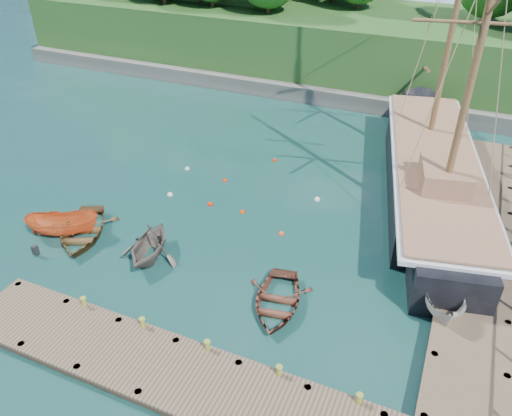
% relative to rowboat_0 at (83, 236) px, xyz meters
% --- Properties ---
extents(ground, '(160.00, 160.00, 0.00)m').
position_rel_rowboat_0_xyz_m(ground, '(8.00, 0.52, 0.00)').
color(ground, '#133C34').
rests_on(ground, ground).
extents(dock_near, '(20.00, 3.20, 1.10)m').
position_rel_rowboat_0_xyz_m(dock_near, '(10.00, -5.98, 0.43)').
color(dock_near, '#463B2A').
rests_on(dock_near, ground).
extents(dock_east, '(3.20, 24.00, 1.10)m').
position_rel_rowboat_0_xyz_m(dock_east, '(19.50, 7.52, 0.43)').
color(dock_east, '#463B2A').
rests_on(dock_east, ground).
extents(bollard_0, '(0.26, 0.26, 0.45)m').
position_rel_rowboat_0_xyz_m(bollard_0, '(4.00, -4.58, 0.00)').
color(bollard_0, olive).
rests_on(bollard_0, ground).
extents(bollard_1, '(0.26, 0.26, 0.45)m').
position_rel_rowboat_0_xyz_m(bollard_1, '(7.00, -4.58, 0.00)').
color(bollard_1, olive).
rests_on(bollard_1, ground).
extents(bollard_2, '(0.26, 0.26, 0.45)m').
position_rel_rowboat_0_xyz_m(bollard_2, '(10.00, -4.58, 0.00)').
color(bollard_2, olive).
rests_on(bollard_2, ground).
extents(bollard_3, '(0.26, 0.26, 0.45)m').
position_rel_rowboat_0_xyz_m(bollard_3, '(13.00, -4.58, 0.00)').
color(bollard_3, olive).
rests_on(bollard_3, ground).
extents(bollard_4, '(0.26, 0.26, 0.45)m').
position_rel_rowboat_0_xyz_m(bollard_4, '(16.00, -4.58, 0.00)').
color(bollard_4, olive).
rests_on(bollard_4, ground).
extents(rowboat_0, '(4.88, 5.51, 0.94)m').
position_rel_rowboat_0_xyz_m(rowboat_0, '(0.00, 0.00, 0.00)').
color(rowboat_0, brown).
rests_on(rowboat_0, ground).
extents(rowboat_1, '(3.73, 4.13, 1.90)m').
position_rel_rowboat_0_xyz_m(rowboat_1, '(4.29, -0.05, 0.00)').
color(rowboat_1, '#655B54').
rests_on(rowboat_1, ground).
extents(rowboat_2, '(3.72, 4.64, 0.86)m').
position_rel_rowboat_0_xyz_m(rowboat_2, '(11.41, -0.75, 0.00)').
color(rowboat_2, brown).
rests_on(rowboat_2, ground).
extents(motorboat_orange, '(4.14, 2.96, 1.50)m').
position_rel_rowboat_0_xyz_m(motorboat_orange, '(-0.98, -0.25, 0.00)').
color(motorboat_orange, '#DD5E27').
rests_on(motorboat_orange, ground).
extents(cabin_boat_white, '(2.78, 4.89, 1.78)m').
position_rel_rowboat_0_xyz_m(cabin_boat_white, '(18.00, 2.24, 0.00)').
color(cabin_boat_white, beige).
rests_on(cabin_boat_white, ground).
extents(schooner, '(8.90, 26.94, 19.87)m').
position_rel_rowboat_0_xyz_m(schooner, '(16.40, 11.62, 1.10)').
color(schooner, black).
rests_on(schooner, ground).
extents(mooring_buoy_0, '(0.35, 0.35, 0.35)m').
position_rel_rowboat_0_xyz_m(mooring_buoy_0, '(2.07, 5.41, 0.00)').
color(mooring_buoy_0, silver).
rests_on(mooring_buoy_0, ground).
extents(mooring_buoy_1, '(0.33, 0.33, 0.33)m').
position_rel_rowboat_0_xyz_m(mooring_buoy_1, '(4.79, 5.43, 0.00)').
color(mooring_buoy_1, red).
rests_on(mooring_buoy_1, ground).
extents(mooring_buoy_2, '(0.29, 0.29, 0.29)m').
position_rel_rowboat_0_xyz_m(mooring_buoy_2, '(6.87, 5.46, 0.00)').
color(mooring_buoy_2, '#EC3700').
rests_on(mooring_buoy_2, ground).
extents(mooring_buoy_3, '(0.35, 0.35, 0.35)m').
position_rel_rowboat_0_xyz_m(mooring_buoy_3, '(10.39, 8.43, 0.00)').
color(mooring_buoy_3, white).
rests_on(mooring_buoy_3, ground).
extents(mooring_buoy_4, '(0.29, 0.29, 0.29)m').
position_rel_rowboat_0_xyz_m(mooring_buoy_4, '(4.36, 8.24, 0.00)').
color(mooring_buoy_4, red).
rests_on(mooring_buoy_4, ground).
extents(mooring_buoy_5, '(0.29, 0.29, 0.29)m').
position_rel_rowboat_0_xyz_m(mooring_buoy_5, '(6.27, 12.00, 0.00)').
color(mooring_buoy_5, '#F42600').
rests_on(mooring_buoy_5, ground).
extents(mooring_buoy_6, '(0.33, 0.33, 0.33)m').
position_rel_rowboat_0_xyz_m(mooring_buoy_6, '(1.41, 8.62, 0.00)').
color(mooring_buoy_6, silver).
rests_on(mooring_buoy_6, ground).
extents(mooring_buoy_7, '(0.30, 0.30, 0.30)m').
position_rel_rowboat_0_xyz_m(mooring_buoy_7, '(9.67, 4.39, 0.00)').
color(mooring_buoy_7, '#F14B1A').
rests_on(mooring_buoy_7, ground).
extents(headland, '(51.00, 19.31, 12.90)m').
position_rel_rowboat_0_xyz_m(headland, '(-4.88, 31.88, 5.54)').
color(headland, '#474744').
rests_on(headland, ground).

